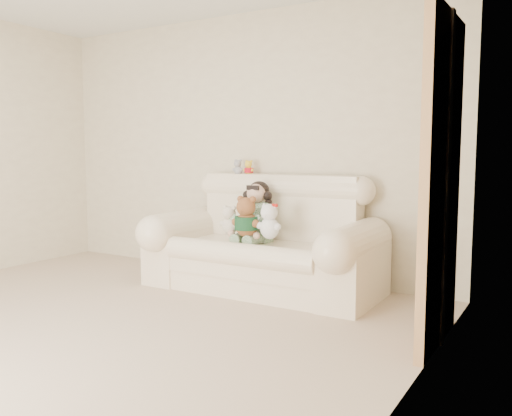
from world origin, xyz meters
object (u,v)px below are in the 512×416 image
object	(u,v)px
brown_teddy	(247,213)
seated_child	(257,211)
cream_teddy	(230,217)
white_cat	(270,217)
sofa	(262,233)

from	to	relation	value
brown_teddy	seated_child	bearing A→B (deg)	78.78
seated_child	brown_teddy	distance (m)	0.24
brown_teddy	cream_teddy	world-z (taller)	brown_teddy
white_cat	cream_teddy	xyz separation A→B (m)	(-0.44, 0.04, -0.03)
sofa	seated_child	world-z (taller)	sofa
cream_teddy	white_cat	bearing A→B (deg)	1.04
seated_child	white_cat	world-z (taller)	seated_child
brown_teddy	sofa	bearing A→B (deg)	47.72
seated_child	brown_teddy	bearing A→B (deg)	-80.16
sofa	white_cat	world-z (taller)	sofa
seated_child	cream_teddy	xyz separation A→B (m)	(-0.18, -0.18, -0.05)
sofa	white_cat	bearing A→B (deg)	-41.91
brown_teddy	cream_teddy	size ratio (longest dim) A/B	1.38
sofa	white_cat	xyz separation A→B (m)	(0.16, -0.15, 0.17)
brown_teddy	white_cat	distance (m)	0.23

